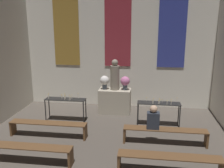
% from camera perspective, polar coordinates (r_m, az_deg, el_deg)
% --- Properties ---
extents(wall_back, '(7.92, 0.16, 5.37)m').
position_cam_1_polar(wall_back, '(10.38, 1.36, 9.64)').
color(wall_back, silver).
rests_on(wall_back, ground_plane).
extents(altar, '(1.23, 0.67, 0.95)m').
position_cam_1_polar(altar, '(9.84, 0.63, -3.92)').
color(altar, '#ADA38E').
rests_on(altar, ground_plane).
extents(statue, '(0.35, 0.35, 1.18)m').
position_cam_1_polar(statue, '(9.58, 0.65, 1.84)').
color(statue, gray).
rests_on(statue, altar).
extents(flower_vase_left, '(0.36, 0.36, 0.53)m').
position_cam_1_polar(flower_vase_left, '(9.68, -1.70, 0.67)').
color(flower_vase_left, '#4C5666').
rests_on(flower_vase_left, altar).
extents(flower_vase_right, '(0.36, 0.36, 0.53)m').
position_cam_1_polar(flower_vase_right, '(9.58, 3.02, 0.52)').
color(flower_vase_right, '#4C5666').
rests_on(flower_vase_right, altar).
extents(candle_rack_left, '(1.45, 0.41, 1.02)m').
position_cam_1_polar(candle_rack_left, '(9.11, -10.61, -4.02)').
color(candle_rack_left, black).
rests_on(candle_rack_left, ground_plane).
extents(candle_rack_right, '(1.45, 0.41, 1.02)m').
position_cam_1_polar(candle_rack_right, '(8.67, 10.65, -4.94)').
color(candle_rack_right, black).
rests_on(candle_rack_right, ground_plane).
extents(pew_third_left, '(2.42, 0.36, 0.47)m').
position_cam_1_polar(pew_third_left, '(6.87, -19.22, -14.05)').
color(pew_third_left, brown).
rests_on(pew_third_left, ground_plane).
extents(pew_third_right, '(2.42, 0.36, 0.47)m').
position_cam_1_polar(pew_third_right, '(6.23, 12.97, -16.63)').
color(pew_third_right, brown).
rests_on(pew_third_right, ground_plane).
extents(pew_back_left, '(2.42, 0.36, 0.47)m').
position_cam_1_polar(pew_back_left, '(8.10, -14.38, -9.27)').
color(pew_back_left, brown).
rests_on(pew_back_left, ground_plane).
extents(pew_back_right, '(2.42, 0.36, 0.47)m').
position_cam_1_polar(pew_back_right, '(7.57, 11.99, -10.82)').
color(pew_back_right, brown).
rests_on(pew_back_right, ground_plane).
extents(person_seated, '(0.36, 0.24, 0.71)m').
position_cam_1_polar(person_seated, '(7.39, 9.40, -7.71)').
color(person_seated, '#282D38').
rests_on(person_seated, pew_back_right).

